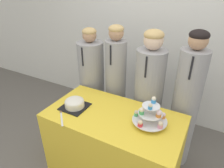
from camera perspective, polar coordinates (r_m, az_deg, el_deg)
name	(u,v)px	position (r m, az deg, el deg)	size (l,w,h in m)	color
wall_back	(161,27)	(2.85, 13.87, 15.46)	(9.00, 0.06, 2.70)	silver
table	(113,145)	(2.17, 0.43, -17.15)	(1.30, 0.69, 0.77)	yellow
round_cake	(75,103)	(2.04, -10.65, -5.36)	(0.25, 0.25, 0.10)	black
cake_knife	(61,113)	(2.01, -14.35, -8.06)	(0.23, 0.23, 0.01)	silver
cupcake_stand	(150,114)	(1.79, 10.91, -8.45)	(0.31, 0.31, 0.25)	silver
student_0	(92,87)	(2.63, -5.70, -0.77)	(0.32, 0.32, 1.43)	#939399
student_1	(116,89)	(2.44, 1.04, -1.46)	(0.24, 0.25, 1.50)	#939399
student_2	(148,99)	(2.32, 10.18, -4.21)	(0.32, 0.32, 1.49)	#939399
student_3	(185,106)	(2.24, 20.10, -6.06)	(0.27, 0.28, 1.53)	#939399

